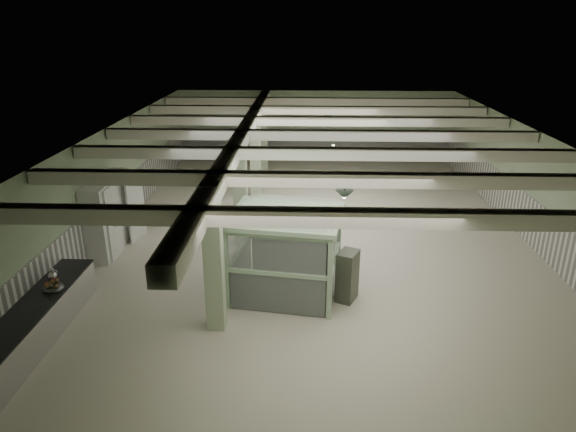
{
  "coord_description": "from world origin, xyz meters",
  "views": [
    {
      "loc": [
        -0.42,
        -16.53,
        6.87
      ],
      "look_at": [
        -0.95,
        -1.87,
        1.3
      ],
      "focal_mm": 32.0,
      "sensor_mm": 36.0,
      "label": 1
    }
  ],
  "objects_px": {
    "filing_cabinet": "(347,276)",
    "guard_booth": "(286,238)",
    "walkin_cooler": "(110,212)",
    "prep_counter": "(28,330)"
  },
  "relations": [
    {
      "from": "filing_cabinet",
      "to": "guard_booth",
      "type": "bearing_deg",
      "value": -165.69
    },
    {
      "from": "prep_counter",
      "to": "guard_booth",
      "type": "distance_m",
      "value": 6.34
    },
    {
      "from": "prep_counter",
      "to": "walkin_cooler",
      "type": "height_order",
      "value": "walkin_cooler"
    },
    {
      "from": "walkin_cooler",
      "to": "guard_booth",
      "type": "height_order",
      "value": "walkin_cooler"
    },
    {
      "from": "prep_counter",
      "to": "guard_booth",
      "type": "bearing_deg",
      "value": 25.88
    },
    {
      "from": "prep_counter",
      "to": "filing_cabinet",
      "type": "distance_m",
      "value": 7.64
    },
    {
      "from": "filing_cabinet",
      "to": "walkin_cooler",
      "type": "bearing_deg",
      "value": -177.95
    },
    {
      "from": "guard_booth",
      "to": "walkin_cooler",
      "type": "bearing_deg",
      "value": 162.76
    },
    {
      "from": "prep_counter",
      "to": "walkin_cooler",
      "type": "xyz_separation_m",
      "value": [
        -0.08,
        5.49,
        0.76
      ]
    },
    {
      "from": "guard_booth",
      "to": "filing_cabinet",
      "type": "bearing_deg",
      "value": -1.82
    }
  ]
}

